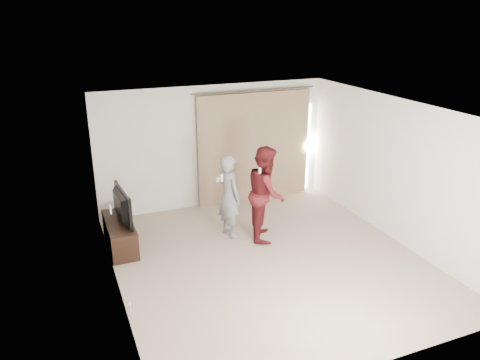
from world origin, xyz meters
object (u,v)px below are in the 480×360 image
(tv_console, at_px, (120,234))
(person_man, at_px, (229,196))
(tv, at_px, (117,206))
(person_woman, at_px, (266,193))

(tv_console, height_order, person_man, person_man)
(tv, relative_size, person_man, 0.66)
(person_man, xyz_separation_m, person_woman, (0.60, -0.32, 0.09))
(tv_console, bearing_deg, person_woman, -13.16)
(tv, bearing_deg, person_woman, -107.75)
(tv_console, xyz_separation_m, person_man, (1.99, -0.28, 0.54))
(person_man, bearing_deg, person_woman, -28.33)
(tv_console, xyz_separation_m, tv, (0.00, 0.00, 0.55))
(person_man, height_order, person_woman, person_woman)
(tv, bearing_deg, person_man, -102.66)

